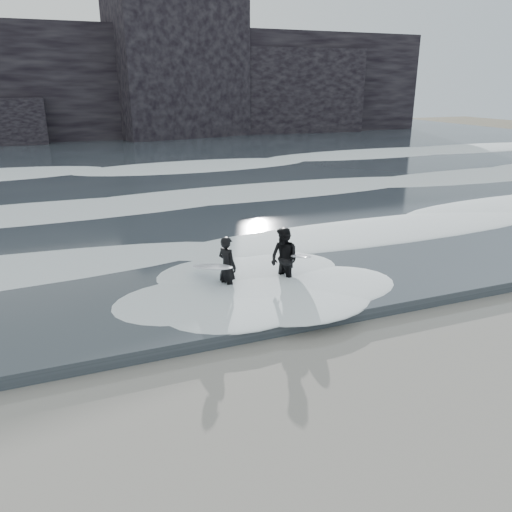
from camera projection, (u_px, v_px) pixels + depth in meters
name	position (u px, v px, depth m)	size (l,w,h in m)	color
ground	(270.00, 444.00, 7.59)	(120.00, 120.00, 0.00)	#726447
sea	(99.00, 163.00, 33.01)	(90.00, 52.00, 0.30)	#30383F
headland	(77.00, 85.00, 46.35)	(70.00, 9.00, 10.00)	black
foam_near	(156.00, 247.00, 15.36)	(60.00, 3.20, 0.20)	white
foam_mid	(125.00, 200.00, 21.50)	(60.00, 4.00, 0.24)	white
foam_far	(104.00, 168.00, 29.40)	(60.00, 4.80, 0.30)	white
surfer_left	(223.00, 266.00, 12.63)	(1.15, 2.12, 1.58)	black
surfer_right	(285.00, 259.00, 13.00)	(1.30, 1.89, 1.68)	black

